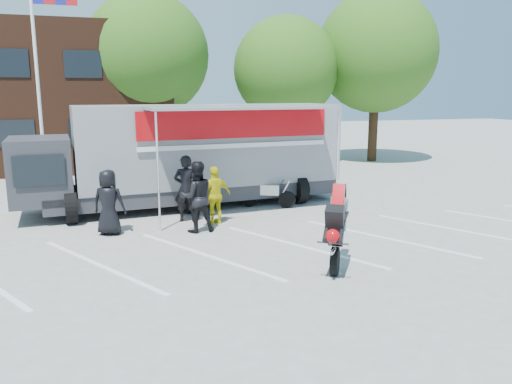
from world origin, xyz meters
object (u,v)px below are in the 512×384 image
tree_left (147,56)px  spectator_leather_b (186,188)px  transporter_truck (197,205)px  tree_right (376,52)px  spectator_leather_c (197,197)px  parked_motorcycle (268,207)px  tree_mid (286,69)px  flagpole (43,56)px  stunt_bike_rider (338,264)px  spectator_hivis (215,195)px  spectator_leather_a (109,202)px

tree_left → spectator_leather_b: bearing=-90.5°
tree_left → spectator_leather_b: (-0.10, -11.73, -4.57)m
tree_left → transporter_truck: tree_left is taller
tree_left → tree_right: size_ratio=0.95×
transporter_truck → spectator_leather_b: size_ratio=5.32×
tree_left → spectator_leather_c: 13.72m
tree_left → parked_motorcycle: tree_left is taller
tree_mid → tree_right: (5.00, -0.50, 0.93)m
flagpole → tree_left: (4.24, 6.00, 0.51)m
tree_mid → spectator_leather_c: (-7.01, -11.93, -3.97)m
stunt_bike_rider → tree_mid: bearing=106.6°
flagpole → spectator_hivis: 8.99m
spectator_leather_b → spectator_leather_c: size_ratio=1.02×
stunt_bike_rider → spectator_leather_a: spectator_leather_a is taller
tree_right → spectator_leather_b: 16.58m
parked_motorcycle → spectator_leather_b: (-2.89, -1.05, 0.99)m
flagpole → parked_motorcycle: 9.85m
transporter_truck → stunt_bike_rider: bearing=-79.0°
spectator_leather_c → spectator_hivis: 0.96m
parked_motorcycle → flagpole: bearing=83.5°
tree_left → parked_motorcycle: bearing=-75.4°
parked_motorcycle → spectator_hivis: (-2.13, -1.57, 0.85)m
spectator_leather_b → spectator_hivis: spectator_leather_b is taller
transporter_truck → stunt_bike_rider: (1.91, -6.83, 0.00)m
stunt_bike_rider → spectator_leather_b: size_ratio=1.02×
transporter_truck → spectator_leather_a: (-2.89, -2.81, 0.89)m
tree_right → stunt_bike_rider: bearing=-122.3°
tree_right → tree_mid: bearing=174.3°
spectator_leather_b → spectator_leather_c: bearing=111.8°
tree_left → spectator_leather_c: bearing=-90.1°
transporter_truck → stunt_bike_rider: size_ratio=5.20×
parked_motorcycle → tree_left: bearing=41.7°
transporter_truck → spectator_leather_a: size_ratio=5.98×
stunt_bike_rider → spectator_leather_c: bearing=157.8°
flagpole → spectator_leather_a: (1.93, -6.49, -4.17)m
flagpole → parked_motorcycle: bearing=-33.6°
tree_left → spectator_hivis: size_ratio=5.10×
tree_right → flagpole: bearing=-164.5°
tree_right → spectator_leather_b: size_ratio=4.59×
flagpole → stunt_bike_rider: size_ratio=3.93×
stunt_bike_rider → parked_motorcycle: bearing=119.9°
flagpole → parked_motorcycle: size_ratio=4.23×
flagpole → tree_left: size_ratio=0.93×
tree_right → parked_motorcycle: (-9.21, -9.18, -5.88)m
tree_right → spectator_leather_a: size_ratio=5.15×
flagpole → tree_right: 16.88m
parked_motorcycle → stunt_bike_rider: size_ratio=0.93×
spectator_leather_c → tree_left: bearing=-93.4°
tree_left → spectator_hivis: 13.14m
tree_right → spectator_leather_c: bearing=-136.4°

